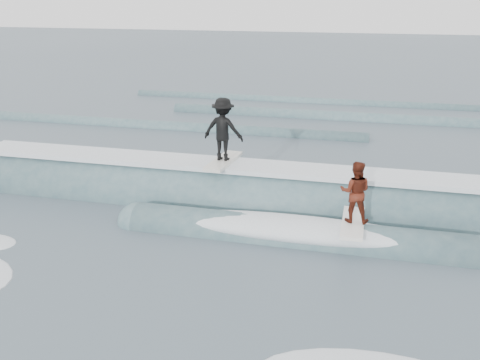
# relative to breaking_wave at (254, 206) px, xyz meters

# --- Properties ---
(ground) EXTENTS (160.00, 160.00, 0.00)m
(ground) POSITION_rel_breaking_wave_xyz_m (-0.26, -5.24, -0.04)
(ground) COLOR #3A4A55
(ground) RESTS_ON ground
(breaking_wave) EXTENTS (22.15, 3.97, 2.38)m
(breaking_wave) POSITION_rel_breaking_wave_xyz_m (0.00, 0.00, 0.00)
(breaking_wave) COLOR #3C5B65
(breaking_wave) RESTS_ON ground
(surfer_black) EXTENTS (1.28, 2.04, 2.00)m
(surfer_black) POSITION_rel_breaking_wave_xyz_m (-1.03, 0.32, 2.21)
(surfer_black) COLOR silver
(surfer_black) RESTS_ON ground
(surfer_red) EXTENTS (0.78, 2.00, 1.69)m
(surfer_red) POSITION_rel_breaking_wave_xyz_m (3.02, -1.88, 1.33)
(surfer_red) COLOR white
(surfer_red) RESTS_ON ground
(far_swells) EXTENTS (33.49, 8.65, 0.80)m
(far_swells) POSITION_rel_breaking_wave_xyz_m (-1.00, 12.41, -0.04)
(far_swells) COLOR #3C5B65
(far_swells) RESTS_ON ground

